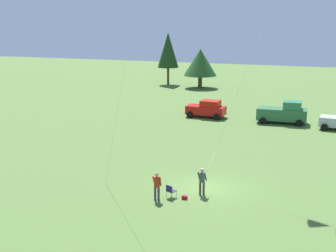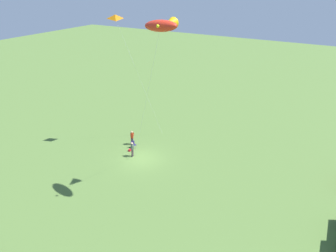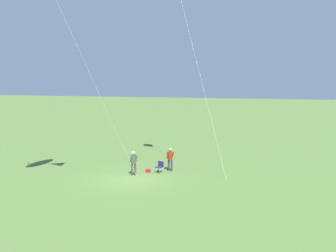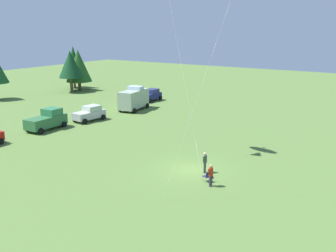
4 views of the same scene
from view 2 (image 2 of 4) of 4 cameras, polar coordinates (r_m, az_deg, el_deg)
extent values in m
plane|color=#4F6E32|center=(36.23, -4.58, -5.70)|extent=(160.00, 160.00, 0.00)
cylinder|color=#463B3D|center=(36.68, -6.14, -4.60)|extent=(0.14, 0.14, 0.85)
cylinder|color=#463B3D|center=(36.51, -6.28, -4.76)|extent=(0.14, 0.14, 0.85)
cylinder|color=#3B4A3E|center=(36.24, -6.26, -3.67)|extent=(0.40, 0.40, 0.62)
sphere|color=tan|center=(36.02, -6.29, -3.02)|extent=(0.24, 0.24, 0.24)
cylinder|color=#3B4A3E|center=(36.36, -6.05, -3.50)|extent=(0.23, 0.13, 0.56)
cylinder|color=#3B4A3E|center=(36.04, -6.31, -3.78)|extent=(0.24, 0.13, 0.56)
cube|color=#272153|center=(38.27, -6.00, -3.28)|extent=(0.63, 0.63, 0.04)
cube|color=#272153|center=(38.35, -6.18, -2.89)|extent=(0.46, 0.22, 0.40)
cylinder|color=#A5A8AD|center=(38.31, -5.55, -3.59)|extent=(0.03, 0.03, 0.42)
cylinder|color=#A5A8AD|center=(38.12, -6.09, -3.77)|extent=(0.03, 0.03, 0.42)
cylinder|color=#A5A8AD|center=(38.62, -5.88, -3.35)|extent=(0.03, 0.03, 0.42)
cylinder|color=#A5A8AD|center=(38.44, -6.42, -3.53)|extent=(0.03, 0.03, 0.42)
cylinder|color=#3B334A|center=(39.21, -6.16, -2.56)|extent=(0.14, 0.14, 0.85)
cylinder|color=#3B334A|center=(39.06, -6.35, -2.69)|extent=(0.14, 0.14, 0.85)
cylinder|color=#9B2913|center=(38.80, -6.31, -1.66)|extent=(0.34, 0.34, 0.62)
sphere|color=tan|center=(38.60, -6.34, -1.05)|extent=(0.24, 0.24, 0.24)
cylinder|color=#9B2913|center=(38.90, -6.06, -1.52)|extent=(0.24, 0.09, 0.55)
cylinder|color=#9B2913|center=(38.61, -6.41, -1.75)|extent=(0.14, 0.09, 0.56)
cube|color=#AF121F|center=(37.83, -6.69, -4.21)|extent=(0.33, 0.23, 0.22)
ellipsoid|color=red|center=(25.29, -1.30, 17.04)|extent=(1.55, 3.29, 1.12)
cone|color=#EDB00C|center=(26.47, 0.36, 17.39)|extent=(1.08, 0.93, 0.93)
sphere|color=yellow|center=(24.41, -1.80, 17.01)|extent=(0.23, 0.23, 0.23)
cylinder|color=silver|center=(30.50, -3.97, 3.85)|extent=(4.28, 6.13, 14.92)
cylinder|color=#4C3823|center=(36.89, -5.73, -5.15)|extent=(0.04, 0.04, 0.01)
pyramid|color=orange|center=(35.84, -9.16, 18.27)|extent=(1.54, 1.54, 0.73)
cylinder|color=silver|center=(38.17, -4.67, 7.61)|extent=(4.23, 3.03, 14.25)
cylinder|color=#4C3823|center=(41.66, -0.98, -1.34)|extent=(0.04, 0.04, 0.01)
camera|label=1|loc=(49.70, -38.26, 10.82)|focal=50.00mm
camera|label=3|loc=(35.65, 39.54, 1.16)|focal=42.00mm
camera|label=4|loc=(62.75, -2.19, 18.76)|focal=42.00mm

